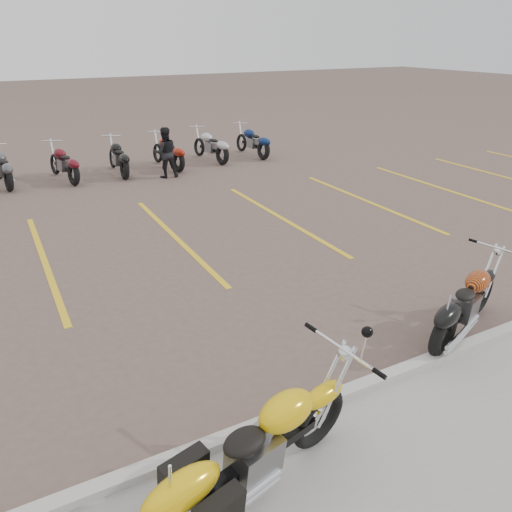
{
  "coord_description": "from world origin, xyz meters",
  "views": [
    {
      "loc": [
        -3.25,
        -5.79,
        4.07
      ],
      "look_at": [
        0.28,
        0.79,
        0.75
      ],
      "focal_mm": 35.0,
      "sensor_mm": 36.0,
      "label": 1
    }
  ],
  "objects": [
    {
      "name": "parking_stripes",
      "position": [
        0.0,
        4.0,
        0.0
      ],
      "size": [
        38.0,
        5.5,
        0.01
      ],
      "primitive_type": null,
      "color": "gold",
      "rests_on": "ground"
    },
    {
      "name": "ground",
      "position": [
        0.0,
        0.0,
        0.0
      ],
      "size": [
        100.0,
        100.0,
        0.0
      ],
      "primitive_type": "plane",
      "color": "brown",
      "rests_on": "ground"
    },
    {
      "name": "yellow_cruiser",
      "position": [
        -1.65,
        -2.68,
        0.51
      ],
      "size": [
        2.45,
        0.76,
        1.02
      ],
      "rotation": [
        0.12,
        0.0,
        0.25
      ],
      "color": "black",
      "rests_on": "ground"
    },
    {
      "name": "person_b",
      "position": [
        1.5,
        8.94,
        0.77
      ],
      "size": [
        0.82,
        0.68,
        1.53
      ],
      "primitive_type": "imported",
      "rotation": [
        0.0,
        0.0,
        2.99
      ],
      "color": "black",
      "rests_on": "ground"
    },
    {
      "name": "flame_cruiser",
      "position": [
        2.39,
        -1.65,
        0.45
      ],
      "size": [
        2.11,
        0.89,
        0.91
      ],
      "rotation": [
        0.06,
        0.0,
        0.35
      ],
      "color": "black",
      "rests_on": "ground"
    },
    {
      "name": "bg_bike_row",
      "position": [
        -2.19,
        10.06,
        0.55
      ],
      "size": [
        15.68,
        2.05,
        1.1
      ],
      "color": "black",
      "rests_on": "ground"
    },
    {
      "name": "curb",
      "position": [
        0.0,
        -2.0,
        0.06
      ],
      "size": [
        60.0,
        0.18,
        0.12
      ],
      "primitive_type": "cube",
      "color": "#ADAAA3",
      "rests_on": "ground"
    }
  ]
}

